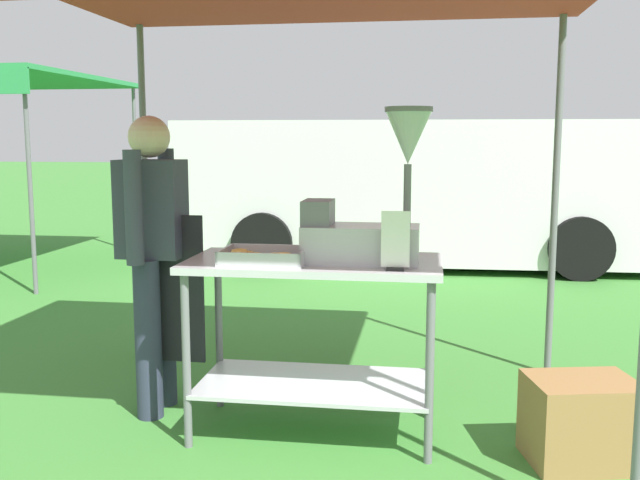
{
  "coord_description": "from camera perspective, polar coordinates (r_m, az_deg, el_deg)",
  "views": [
    {
      "loc": [
        0.45,
        -2.44,
        1.49
      ],
      "look_at": [
        -0.1,
        1.22,
        0.97
      ],
      "focal_mm": 40.2,
      "sensor_mm": 36.0,
      "label": 1
    }
  ],
  "objects": [
    {
      "name": "supply_crate",
      "position": [
        3.61,
        20.08,
        -13.38
      ],
      "size": [
        0.55,
        0.46,
        0.4
      ],
      "color": "olive",
      "rests_on": "ground"
    },
    {
      "name": "donut_tray",
      "position": [
        3.45,
        -4.48,
        -1.44
      ],
      "size": [
        0.41,
        0.29,
        0.07
      ],
      "color": "#B7B7BC",
      "rests_on": "donut_cart"
    },
    {
      "name": "van_white",
      "position": [
        8.73,
        7.63,
        3.98
      ],
      "size": [
        5.58,
        2.23,
        1.69
      ],
      "color": "white",
      "rests_on": "ground"
    },
    {
      "name": "menu_sign",
      "position": [
        3.26,
        6.02,
        -0.39
      ],
      "size": [
        0.13,
        0.05,
        0.27
      ],
      "color": "black",
      "rests_on": "donut_cart"
    },
    {
      "name": "ground_plane",
      "position": [
        8.58,
        5.43,
        -1.97
      ],
      "size": [
        70.0,
        70.0,
        0.0
      ],
      "primitive_type": "plane",
      "color": "#3D7F33"
    },
    {
      "name": "donut_cart",
      "position": [
        3.6,
        -0.48,
        -5.42
      ],
      "size": [
        1.26,
        0.65,
        0.89
      ],
      "color": "#B7B7BC",
      "rests_on": "ground"
    },
    {
      "name": "vendor",
      "position": [
        3.94,
        -13.08,
        -0.7
      ],
      "size": [
        0.45,
        0.53,
        1.61
      ],
      "color": "#2D3347",
      "rests_on": "ground"
    },
    {
      "name": "donut_fryer",
      "position": [
        3.45,
        4.04,
        2.3
      ],
      "size": [
        0.61,
        0.28,
        0.74
      ],
      "color": "#B7B7BC",
      "rests_on": "donut_cart"
    }
  ]
}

